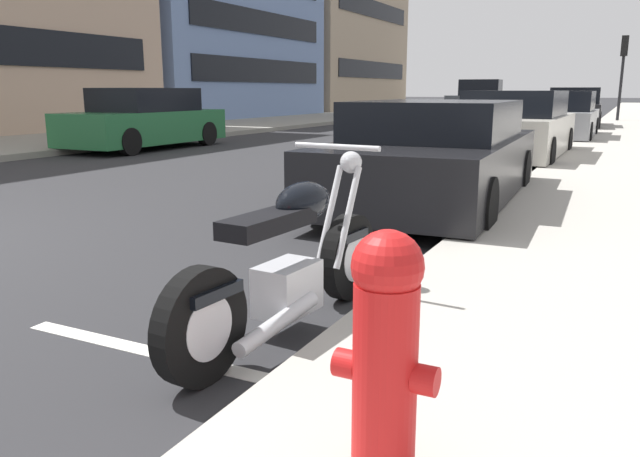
% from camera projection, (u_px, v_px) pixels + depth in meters
% --- Properties ---
extents(sidewalk_far_curb, '(120.00, 5.00, 0.14)m').
position_uv_depth(sidewalk_far_curb, '(123.00, 136.00, 19.05)').
color(sidewalk_far_curb, gray).
rests_on(sidewalk_far_curb, ground).
extents(parking_stall_stripe, '(0.12, 2.20, 0.01)m').
position_uv_depth(parking_stall_stripe, '(177.00, 358.00, 3.41)').
color(parking_stall_stripe, silver).
rests_on(parking_stall_stripe, ground).
extents(parked_motorcycle, '(2.13, 0.62, 1.10)m').
position_uv_depth(parked_motorcycle, '(290.00, 266.00, 3.70)').
color(parked_motorcycle, black).
rests_on(parked_motorcycle, ground).
extents(parked_car_second_in_row, '(4.62, 2.08, 1.31)m').
position_uv_depth(parked_car_second_in_row, '(436.00, 156.00, 7.72)').
color(parked_car_second_in_row, black).
rests_on(parked_car_second_in_row, ground).
extents(parked_car_near_corner, '(4.67, 1.95, 1.43)m').
position_uv_depth(parked_car_near_corner, '(516.00, 127.00, 12.90)').
color(parked_car_near_corner, beige).
rests_on(parked_car_near_corner, ground).
extents(parked_car_mid_block, '(4.46, 1.94, 1.41)m').
position_uv_depth(parked_car_mid_block, '(560.00, 117.00, 18.00)').
color(parked_car_mid_block, gray).
rests_on(parked_car_mid_block, ground).
extents(parked_car_behind_motorcycle, '(4.59, 2.02, 1.53)m').
position_uv_depth(parked_car_behind_motorcycle, '(574.00, 110.00, 23.15)').
color(parked_car_behind_motorcycle, black).
rests_on(parked_car_behind_motorcycle, ground).
extents(crossing_truck, '(2.32, 5.14, 1.94)m').
position_uv_depth(crossing_truck, '(494.00, 101.00, 30.81)').
color(crossing_truck, '#4C5156').
rests_on(crossing_truck, ground).
extents(car_opposite_curb, '(4.47, 1.88, 1.49)m').
position_uv_depth(car_opposite_curb, '(145.00, 120.00, 15.47)').
color(car_opposite_curb, '#236638').
rests_on(car_opposite_curb, ground).
extents(fire_hydrant, '(0.24, 0.36, 0.86)m').
position_uv_depth(fire_hydrant, '(385.00, 349.00, 2.07)').
color(fire_hydrant, red).
rests_on(fire_hydrant, sidewalk_near_curb).
extents(traffic_signal_near_corner, '(0.36, 0.28, 3.57)m').
position_uv_depth(traffic_signal_near_corner, '(623.00, 59.00, 26.76)').
color(traffic_signal_near_corner, black).
rests_on(traffic_signal_near_corner, sidewalk_near_curb).
extents(townhouse_far_uphill, '(13.25, 8.80, 10.66)m').
position_uv_depth(townhouse_far_uphill, '(188.00, 11.00, 31.27)').
color(townhouse_far_uphill, '#6B84B2').
rests_on(townhouse_far_uphill, ground).
extents(townhouse_near_left, '(13.72, 10.93, 12.63)m').
position_uv_depth(townhouse_near_left, '(303.00, 20.00, 44.05)').
color(townhouse_near_left, tan).
rests_on(townhouse_near_left, ground).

